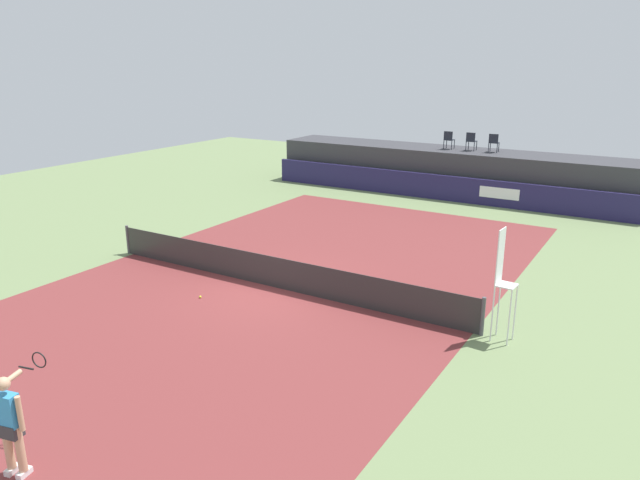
% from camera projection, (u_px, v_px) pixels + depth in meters
% --- Properties ---
extents(ground_plane, '(48.00, 48.00, 0.00)m').
position_uv_depth(ground_plane, '(326.00, 259.00, 20.05)').
color(ground_plane, '#6B7F51').
extents(court_inner, '(12.00, 22.00, 0.00)m').
position_uv_depth(court_inner, '(274.00, 287.00, 17.59)').
color(court_inner, maroon).
rests_on(court_inner, ground).
extents(sponsor_wall, '(18.00, 0.22, 1.20)m').
position_uv_depth(sponsor_wall, '(437.00, 187.00, 28.46)').
color(sponsor_wall, '#231E4C').
rests_on(sponsor_wall, ground).
extents(spectator_platform, '(18.00, 2.80, 2.20)m').
position_uv_depth(spectator_platform, '(451.00, 171.00, 29.79)').
color(spectator_platform, '#38383D').
rests_on(spectator_platform, ground).
extents(spectator_chair_far_left, '(0.44, 0.44, 0.89)m').
position_uv_depth(spectator_chair_far_left, '(449.00, 139.00, 29.29)').
color(spectator_chair_far_left, '#1E232D').
rests_on(spectator_chair_far_left, spectator_platform).
extents(spectator_chair_left, '(0.44, 0.44, 0.89)m').
position_uv_depth(spectator_chair_left, '(471.00, 141.00, 28.80)').
color(spectator_chair_left, '#1E232D').
rests_on(spectator_chair_left, spectator_platform).
extents(spectator_chair_center, '(0.47, 0.47, 0.89)m').
position_uv_depth(spectator_chair_center, '(494.00, 142.00, 28.28)').
color(spectator_chair_center, '#1E232D').
rests_on(spectator_chair_center, spectator_platform).
extents(umpire_chair, '(0.47, 0.47, 2.76)m').
position_uv_depth(umpire_chair, '(503.00, 277.00, 13.88)').
color(umpire_chair, white).
rests_on(umpire_chair, ground).
extents(tennis_net, '(12.40, 0.02, 0.95)m').
position_uv_depth(tennis_net, '(274.00, 272.00, 17.46)').
color(tennis_net, '#2D2D2D').
rests_on(tennis_net, ground).
extents(net_post_near, '(0.10, 0.10, 1.00)m').
position_uv_depth(net_post_near, '(128.00, 240.00, 20.52)').
color(net_post_near, '#4C4C51').
rests_on(net_post_near, ground).
extents(net_post_far, '(0.10, 0.10, 1.00)m').
position_uv_depth(net_post_far, '(483.00, 317.00, 14.38)').
color(net_post_far, '#4C4C51').
rests_on(net_post_far, ground).
extents(tennis_player, '(0.88, 1.12, 1.77)m').
position_uv_depth(tennis_player, '(11.00, 422.00, 9.42)').
color(tennis_player, white).
rests_on(tennis_player, court_inner).
extents(tennis_ball, '(0.07, 0.07, 0.07)m').
position_uv_depth(tennis_ball, '(200.00, 297.00, 16.78)').
color(tennis_ball, '#D8EA33').
rests_on(tennis_ball, court_inner).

